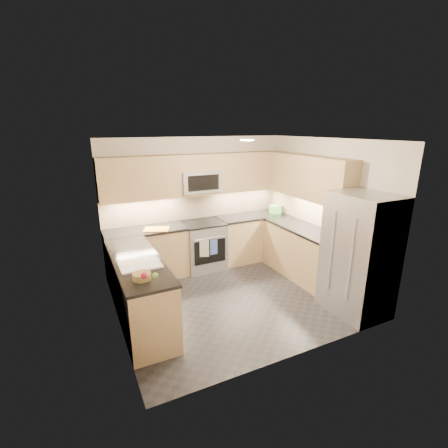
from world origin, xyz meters
TOP-DOWN VIEW (x-y plane):
  - floor at (0.00, 0.00)m, footprint 3.60×3.20m
  - ceiling at (0.00, 0.00)m, footprint 3.60×3.20m
  - wall_back at (0.00, 1.60)m, footprint 3.60×0.02m
  - wall_front at (0.00, -1.60)m, footprint 3.60×0.02m
  - wall_left at (-1.80, 0.00)m, footprint 0.02×3.20m
  - wall_right at (1.80, 0.00)m, footprint 0.02×3.20m
  - base_cab_back_left at (-1.09, 1.30)m, footprint 1.42×0.60m
  - base_cab_back_right at (1.09, 1.30)m, footprint 1.42×0.60m
  - base_cab_right at (1.50, 0.15)m, footprint 0.60×1.70m
  - base_cab_peninsula at (-1.50, 0.00)m, footprint 0.60×2.00m
  - countertop_back_left at (-1.09, 1.30)m, footprint 1.42×0.63m
  - countertop_back_right at (1.09, 1.30)m, footprint 1.42×0.63m
  - countertop_right at (1.50, 0.15)m, footprint 0.63×1.70m
  - countertop_peninsula at (-1.50, 0.00)m, footprint 0.63×2.00m
  - upper_cab_back at (0.00, 1.43)m, footprint 3.60×0.35m
  - upper_cab_right at (1.62, 0.28)m, footprint 0.35×1.95m
  - backsplash_back at (0.00, 1.60)m, footprint 3.60×0.01m
  - backsplash_right at (1.80, 0.45)m, footprint 0.01×2.30m
  - gas_range at (0.00, 1.28)m, footprint 0.76×0.65m
  - range_cooktop at (0.00, 1.28)m, footprint 0.76×0.65m
  - oven_door_glass at (0.00, 0.95)m, footprint 0.62×0.02m
  - oven_handle at (0.00, 0.93)m, footprint 0.60×0.02m
  - microwave at (0.00, 1.40)m, footprint 0.76×0.40m
  - microwave_door at (0.00, 1.20)m, footprint 0.60×0.01m
  - refrigerator at (1.45, -1.15)m, footprint 0.70×0.90m
  - fridge_handle_left at (1.08, -1.33)m, footprint 0.02×0.02m
  - fridge_handle_right at (1.08, -0.97)m, footprint 0.02×0.02m
  - sink_basin at (-1.50, -0.25)m, footprint 0.52×0.38m
  - faucet at (-1.24, -0.25)m, footprint 0.03×0.03m
  - utensil_bowl at (1.64, 1.25)m, footprint 0.33×0.33m
  - cutting_board at (-0.92, 1.19)m, footprint 0.51×0.44m
  - fruit_basket at (-1.56, -0.65)m, footprint 0.28×0.28m
  - fruit_apple at (-1.57, -0.80)m, footprint 0.07×0.07m
  - fruit_pear at (-1.45, -0.86)m, footprint 0.07×0.07m
  - dish_towel_check at (-0.13, 0.91)m, footprint 0.16×0.08m
  - dish_towel_blue at (0.06, 0.91)m, footprint 0.16×0.03m

SIDE VIEW (x-z plane):
  - floor at x=0.00m, z-range 0.00..0.00m
  - base_cab_back_left at x=-1.09m, z-range 0.00..0.90m
  - base_cab_back_right at x=1.09m, z-range 0.00..0.90m
  - base_cab_right at x=1.50m, z-range 0.00..0.90m
  - base_cab_peninsula at x=-1.50m, z-range 0.00..0.90m
  - oven_door_glass at x=0.00m, z-range 0.22..0.68m
  - gas_range at x=0.00m, z-range 0.00..0.91m
  - dish_towel_check at x=-0.13m, z-range 0.39..0.71m
  - dish_towel_blue at x=0.06m, z-range 0.40..0.70m
  - oven_handle at x=0.00m, z-range 0.71..0.73m
  - sink_basin at x=-1.50m, z-range 0.80..0.96m
  - refrigerator at x=1.45m, z-range 0.00..1.80m
  - range_cooktop at x=0.00m, z-range 0.90..0.93m
  - countertop_back_left at x=-1.09m, z-range 0.90..0.94m
  - countertop_back_right at x=1.09m, z-range 0.90..0.94m
  - countertop_right at x=1.50m, z-range 0.90..0.94m
  - countertop_peninsula at x=-1.50m, z-range 0.90..0.94m
  - cutting_board at x=-0.92m, z-range 0.94..0.95m
  - fridge_handle_left at x=1.08m, z-range 0.35..1.55m
  - fridge_handle_right at x=1.08m, z-range 0.35..1.55m
  - fruit_basket at x=-1.56m, z-range 0.94..1.02m
  - utensil_bowl at x=1.64m, z-range 0.94..1.09m
  - fruit_apple at x=-1.57m, z-range 1.02..1.09m
  - fruit_pear at x=-1.45m, z-range 1.02..1.09m
  - faucet at x=-1.24m, z-range 0.94..1.22m
  - backsplash_back at x=0.00m, z-range 0.94..1.45m
  - backsplash_right at x=1.80m, z-range 0.94..1.45m
  - wall_back at x=0.00m, z-range 0.00..2.50m
  - wall_front at x=0.00m, z-range 0.00..2.50m
  - wall_left at x=-1.80m, z-range 0.00..2.50m
  - wall_right at x=1.80m, z-range 0.00..2.50m
  - microwave at x=0.00m, z-range 1.50..1.90m
  - microwave_door at x=0.00m, z-range 1.56..1.84m
  - upper_cab_back at x=0.00m, z-range 1.45..2.20m
  - upper_cab_right at x=1.62m, z-range 1.45..2.20m
  - ceiling at x=0.00m, z-range 2.49..2.51m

